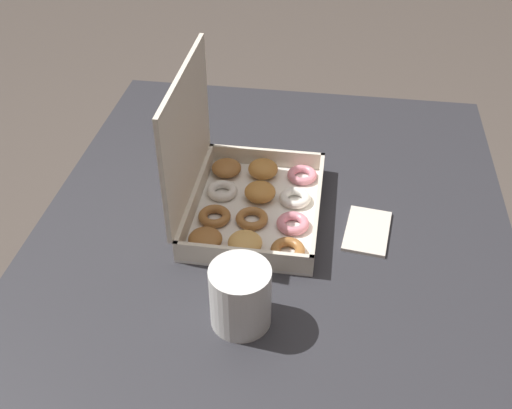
% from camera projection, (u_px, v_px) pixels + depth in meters
% --- Properties ---
extents(dining_table, '(1.00, 0.86, 0.76)m').
position_uv_depth(dining_table, '(273.00, 264.00, 1.17)').
color(dining_table, '#2D2D33').
rests_on(dining_table, ground_plane).
extents(donut_box, '(0.31, 0.24, 0.28)m').
position_uv_depth(donut_box, '(238.00, 188.00, 1.09)').
color(donut_box, silver).
rests_on(donut_box, dining_table).
extents(coffee_mug, '(0.09, 0.09, 0.10)m').
position_uv_depth(coffee_mug, '(240.00, 295.00, 0.88)').
color(coffee_mug, white).
rests_on(coffee_mug, dining_table).
extents(paper_napkin, '(0.13, 0.09, 0.01)m').
position_uv_depth(paper_napkin, '(367.00, 231.00, 1.07)').
color(paper_napkin, silver).
rests_on(paper_napkin, dining_table).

